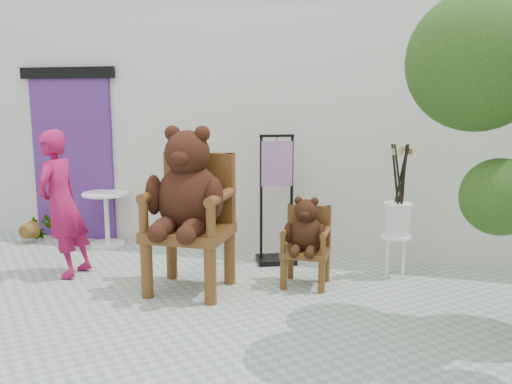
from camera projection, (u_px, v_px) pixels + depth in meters
ground_plane at (221, 341)px, 4.36m from camera, size 60.00×60.00×0.00m
back_wall at (297, 131)px, 7.04m from camera, size 9.00×1.00×3.00m
doorway at (73, 154)px, 7.38m from camera, size 1.40×0.11×2.33m
chair_big at (189, 198)px, 5.37m from camera, size 0.79×0.88×1.67m
chair_small at (306, 235)px, 5.57m from camera, size 0.47×0.50×0.94m
person at (62, 204)px, 5.86m from camera, size 0.38×0.58×1.59m
cafe_table at (107, 212)px, 7.10m from camera, size 0.60×0.60×0.70m
display_stand at (276, 214)px, 6.33m from camera, size 0.55×0.50×1.51m
stool_bucket at (397, 219)px, 5.84m from camera, size 0.32×0.32×1.45m
potted_plant at (36, 226)px, 7.32m from camera, size 0.42×0.37×0.42m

